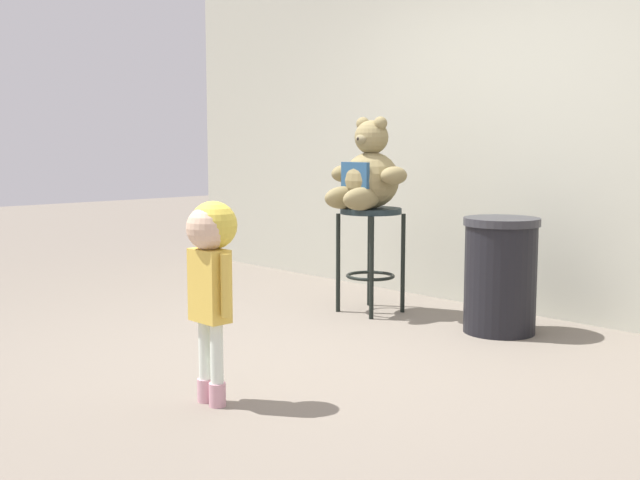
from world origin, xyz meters
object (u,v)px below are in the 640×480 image
bar_stool_with_teddy (371,236)px  child_walking (211,258)px  teddy_bear (368,175)px  trash_bin (500,275)px

bar_stool_with_teddy → child_walking: 2.20m
teddy_bear → bar_stool_with_teddy: bearing=90.0°
bar_stool_with_teddy → child_walking: bearing=-66.4°
teddy_bear → trash_bin: teddy_bear is taller
trash_bin → bar_stool_with_teddy: bearing=-170.9°
bar_stool_with_teddy → teddy_bear: (0.00, -0.03, 0.44)m
child_walking → teddy_bear: bearing=-94.3°
teddy_bear → child_walking: 2.19m
child_walking → bar_stool_with_teddy: bearing=-94.7°
bar_stool_with_teddy → child_walking: (0.88, -2.02, 0.14)m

